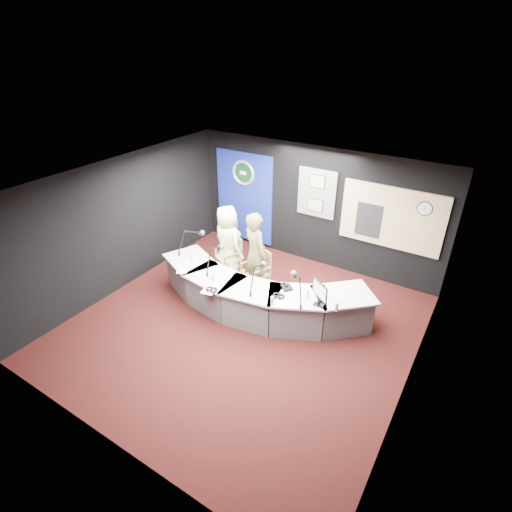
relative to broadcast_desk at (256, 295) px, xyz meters
The scene contains 33 objects.
ground 0.67m from the broadcast_desk, 84.81° to the right, with size 6.00×6.00×0.00m, color black.
ceiling 2.49m from the broadcast_desk, 84.81° to the right, with size 6.00×6.00×0.02m, color silver.
wall_back 2.66m from the broadcast_desk, 88.83° to the left, with size 6.00×0.02×2.80m, color black.
wall_front 3.70m from the broadcast_desk, 89.19° to the right, with size 6.00×0.02×2.80m, color black.
wall_left 3.17m from the broadcast_desk, 169.44° to the right, with size 0.02×6.00×2.80m, color black.
wall_right 3.26m from the broadcast_desk, 10.22° to the right, with size 0.02×6.00×2.80m, color black.
broadcast_desk is the anchor object (origin of this frame).
backdrop_panel 3.17m from the broadcast_desk, 127.40° to the left, with size 1.60×0.05×2.30m, color navy.
agency_seal 3.38m from the broadcast_desk, 127.86° to the left, with size 0.63×0.63×0.07m, color silver.
seal_center 3.38m from the broadcast_desk, 127.80° to the left, with size 0.48×0.48×0.01m, color #0E341C.
pinboard 2.79m from the broadcast_desk, 87.63° to the left, with size 0.90×0.04×1.10m, color slate.
framed_photo_upper 2.91m from the broadcast_desk, 87.60° to the left, with size 0.34×0.02×0.27m, color gray.
framed_photo_lower 2.63m from the broadcast_desk, 87.60° to the left, with size 0.34×0.02×0.27m, color gray.
booth_window_frame 3.24m from the broadcast_desk, 53.36° to the left, with size 2.12×0.06×1.32m, color tan.
booth_glow 3.23m from the broadcast_desk, 53.24° to the left, with size 2.00×0.02×1.20m, color #FFD4A1.
equipment_rack 2.93m from the broadcast_desk, 60.54° to the left, with size 0.55×0.02×0.75m, color black.
wall_clock 3.71m from the broadcast_desk, 44.88° to the left, with size 0.28×0.28×0.01m, color white.
armchair_left 1.50m from the broadcast_desk, 146.68° to the left, with size 0.56×0.56×1.00m, color #9F7B48, non-canonical shape.
armchair_right 0.72m from the broadcast_desk, 122.72° to the left, with size 0.59×0.59×1.05m, color #9F7B48, non-canonical shape.
draped_jacket 1.75m from the broadcast_desk, 142.97° to the left, with size 0.50×0.10×0.70m, color gray.
person_man 1.56m from the broadcast_desk, 146.68° to the left, with size 0.83×0.54×1.70m, color #FFFBCB.
person_woman 0.89m from the broadcast_desk, 122.72° to the left, with size 0.67×0.44×1.83m, color olive.
computer_monitor 1.55m from the broadcast_desk, ahead, with size 0.48×0.03×0.33m, color black.
desk_phone 0.77m from the broadcast_desk, ahead, with size 0.21×0.17×0.05m, color black.
headphones_near 0.81m from the broadcast_desk, 22.07° to the right, with size 0.22×0.22×0.04m, color black.
headphones_far 0.98m from the broadcast_desk, 123.31° to the right, with size 0.24×0.24×0.04m, color black.
paper_stack 1.56m from the broadcast_desk, 161.18° to the right, with size 0.20×0.29×0.00m, color white.
notepad 1.00m from the broadcast_desk, 125.56° to the right, with size 0.23×0.33×0.00m, color white.
boom_mic_a 1.92m from the broadcast_desk, behind, with size 0.30×0.71×0.60m, color black, non-canonical shape.
boom_mic_b 1.13m from the broadcast_desk, behind, with size 0.22×0.73×0.60m, color black, non-canonical shape.
boom_mic_c 0.73m from the broadcast_desk, 51.51° to the right, with size 0.21×0.73×0.60m, color black, non-canonical shape.
boom_mic_d 1.18m from the broadcast_desk, ahead, with size 0.52×0.59×0.60m, color black, non-canonical shape.
water_bottles 0.55m from the broadcast_desk, 70.48° to the right, with size 3.25×0.58×0.18m, color silver, non-canonical shape.
Camera 1 is at (3.38, -4.93, 4.94)m, focal length 28.00 mm.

